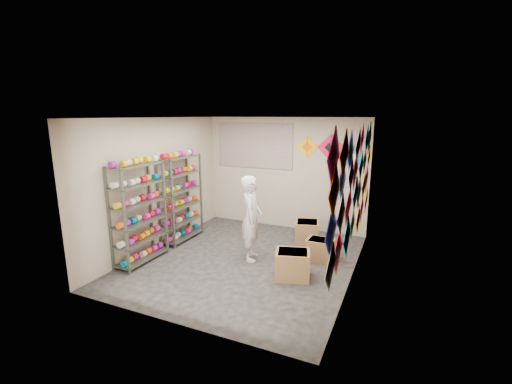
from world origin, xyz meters
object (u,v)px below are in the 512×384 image
at_px(carton_b, 320,250).
at_px(shopkeeper, 251,218).
at_px(shelf_rack_front, 139,214).
at_px(shelf_rack_back, 181,198).
at_px(carton_a, 292,265).
at_px(carton_c, 307,232).

bearing_deg(carton_b, shopkeeper, -156.66).
distance_m(shelf_rack_front, shelf_rack_back, 1.30).
distance_m(shopkeeper, carton_b, 1.47).
distance_m(shelf_rack_back, carton_a, 3.03).
xyz_separation_m(shelf_rack_front, shelf_rack_back, (0.00, 1.30, 0.00)).
height_order(shelf_rack_back, carton_c, shelf_rack_back).
distance_m(shelf_rack_back, carton_b, 3.20).
bearing_deg(carton_c, carton_a, -97.13).
distance_m(shelf_rack_front, carton_a, 2.98).
bearing_deg(shelf_rack_back, shopkeeper, -10.31).
bearing_deg(shelf_rack_back, carton_b, 2.69).
xyz_separation_m(shelf_rack_front, carton_c, (2.62, 2.25, -0.71)).
bearing_deg(shelf_rack_front, carton_c, 40.69).
height_order(shelf_rack_back, carton_a, shelf_rack_back).
bearing_deg(carton_a, shelf_rack_front, 173.99).
distance_m(shopkeeper, carton_c, 1.60).
bearing_deg(shopkeeper, shelf_rack_back, 62.23).
distance_m(shelf_rack_front, carton_b, 3.51).
distance_m(shopkeeper, carton_a, 1.22).
distance_m(carton_b, carton_c, 0.95).
relative_size(shelf_rack_back, carton_b, 3.74).
bearing_deg(carton_a, carton_b, 57.52).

